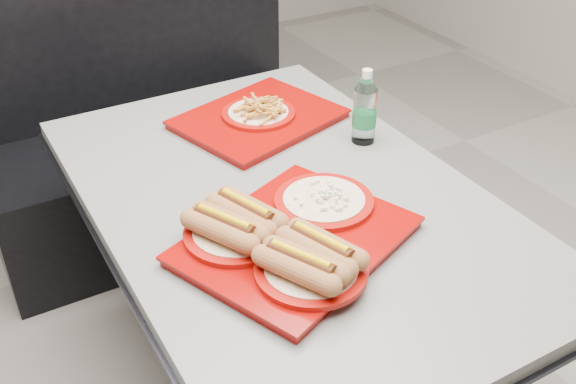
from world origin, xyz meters
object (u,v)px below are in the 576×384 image
booth_bench (151,135)px  tray_far (258,115)px  diner_table (286,247)px  tray_near (289,236)px  water_bottle (365,111)px

booth_bench → tray_far: booth_bench is taller
diner_table → booth_bench: 1.11m
diner_table → tray_far: 0.44m
diner_table → tray_near: size_ratio=2.39×
booth_bench → tray_far: (0.12, -0.72, 0.37)m
booth_bench → water_bottle: size_ratio=6.24×
tray_near → tray_far: size_ratio=1.13×
diner_table → water_bottle: (0.33, 0.13, 0.26)m
tray_near → water_bottle: bearing=37.3°
tray_near → tray_far: bearing=68.7°
booth_bench → tray_near: size_ratio=2.27×
booth_bench → water_bottle: booth_bench is taller
tray_far → booth_bench: bearing=99.4°
booth_bench → water_bottle: bearing=-71.2°
diner_table → booth_bench: size_ratio=1.05×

